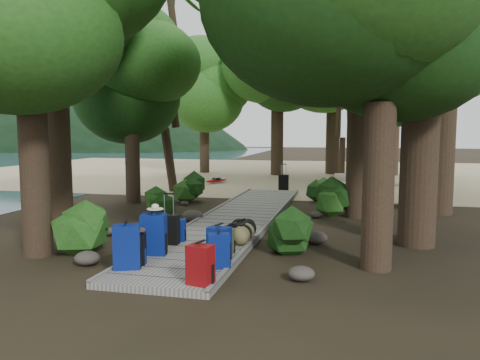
% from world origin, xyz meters
% --- Properties ---
extents(ground, '(120.00, 120.00, 0.00)m').
position_xyz_m(ground, '(0.00, 0.00, 0.00)').
color(ground, '#2C2316').
rests_on(ground, ground).
extents(sand_beach, '(40.00, 22.00, 0.02)m').
position_xyz_m(sand_beach, '(0.00, 16.00, 0.01)').
color(sand_beach, tan).
rests_on(sand_beach, ground).
extents(distant_hill, '(32.00, 16.00, 12.00)m').
position_xyz_m(distant_hill, '(-40.00, 48.00, 0.00)').
color(distant_hill, black).
rests_on(distant_hill, ground).
extents(boardwalk, '(2.00, 12.00, 0.12)m').
position_xyz_m(boardwalk, '(0.00, 1.00, 0.06)').
color(boardwalk, gray).
rests_on(boardwalk, ground).
extents(backpack_left_a, '(0.53, 0.46, 0.84)m').
position_xyz_m(backpack_left_a, '(-0.72, -4.18, 0.54)').
color(backpack_left_a, navy).
rests_on(backpack_left_a, boardwalk).
extents(backpack_left_b, '(0.38, 0.32, 0.61)m').
position_xyz_m(backpack_left_b, '(-0.68, -3.92, 0.43)').
color(backpack_left_b, black).
rests_on(backpack_left_b, boardwalk).
extents(backpack_left_c, '(0.52, 0.42, 0.86)m').
position_xyz_m(backpack_left_c, '(-0.64, -3.22, 0.55)').
color(backpack_left_c, navy).
rests_on(backpack_left_c, boardwalk).
extents(backpack_left_d, '(0.38, 0.30, 0.52)m').
position_xyz_m(backpack_left_d, '(-0.61, -2.07, 0.38)').
color(backpack_left_d, navy).
rests_on(backpack_left_d, boardwalk).
extents(backpack_right_a, '(0.43, 0.35, 0.68)m').
position_xyz_m(backpack_right_a, '(0.77, -4.69, 0.46)').
color(backpack_right_a, '#810503').
rests_on(backpack_right_a, boardwalk).
extents(backpack_right_b, '(0.44, 0.37, 0.66)m').
position_xyz_m(backpack_right_b, '(0.80, -3.79, 0.45)').
color(backpack_right_b, navy).
rests_on(backpack_right_b, boardwalk).
extents(backpack_right_c, '(0.45, 0.36, 0.67)m').
position_xyz_m(backpack_right_c, '(0.67, -3.30, 0.45)').
color(backpack_right_c, navy).
rests_on(backpack_right_c, boardwalk).
extents(backpack_right_d, '(0.38, 0.30, 0.51)m').
position_xyz_m(backpack_right_d, '(0.65, -2.78, 0.38)').
color(backpack_right_d, '#3E411D').
rests_on(backpack_right_d, boardwalk).
extents(duffel_right_khaki, '(0.41, 0.57, 0.36)m').
position_xyz_m(duffel_right_khaki, '(0.78, -1.90, 0.30)').
color(duffel_right_khaki, olive).
rests_on(duffel_right_khaki, boardwalk).
extents(duffel_right_black, '(0.60, 0.73, 0.40)m').
position_xyz_m(duffel_right_black, '(0.68, -1.58, 0.32)').
color(duffel_right_black, black).
rests_on(duffel_right_black, boardwalk).
extents(suitcase_on_boardwalk, '(0.40, 0.22, 0.61)m').
position_xyz_m(suitcase_on_boardwalk, '(-0.66, -2.39, 0.43)').
color(suitcase_on_boardwalk, black).
rests_on(suitcase_on_boardwalk, boardwalk).
extents(lone_suitcase_on_sand, '(0.41, 0.24, 0.63)m').
position_xyz_m(lone_suitcase_on_sand, '(0.29, 7.86, 0.34)').
color(lone_suitcase_on_sand, black).
rests_on(lone_suitcase_on_sand, sand_beach).
extents(hat_brown, '(0.39, 0.39, 0.12)m').
position_xyz_m(hat_brown, '(-0.69, -3.95, 0.79)').
color(hat_brown, '#51351E').
rests_on(hat_brown, backpack_left_b).
extents(hat_white, '(0.32, 0.32, 0.11)m').
position_xyz_m(hat_white, '(-0.63, -3.16, 1.03)').
color(hat_white, silver).
rests_on(hat_white, backpack_left_c).
extents(kayak, '(1.85, 3.13, 0.31)m').
position_xyz_m(kayak, '(-3.15, 9.71, 0.18)').
color(kayak, '#A10D0F').
rests_on(kayak, sand_beach).
extents(sun_lounger, '(0.67, 1.81, 0.58)m').
position_xyz_m(sun_lounger, '(2.60, 9.17, 0.31)').
color(sun_lounger, silver).
rests_on(sun_lounger, sand_beach).
extents(tree_right_a, '(4.66, 4.66, 7.77)m').
position_xyz_m(tree_right_a, '(3.45, -2.83, 3.89)').
color(tree_right_a, black).
rests_on(tree_right_a, ground).
extents(tree_right_c, '(5.58, 5.58, 9.65)m').
position_xyz_m(tree_right_c, '(3.18, 2.34, 4.83)').
color(tree_right_c, black).
rests_on(tree_right_c, ground).
extents(tree_right_d, '(6.34, 6.34, 11.63)m').
position_xyz_m(tree_right_d, '(5.54, 3.44, 5.81)').
color(tree_right_d, black).
rests_on(tree_right_d, ground).
extents(tree_right_e, '(4.44, 4.44, 7.99)m').
position_xyz_m(tree_right_e, '(4.02, 7.17, 3.99)').
color(tree_right_e, black).
rests_on(tree_right_e, ground).
extents(tree_right_f, '(6.17, 6.17, 11.01)m').
position_xyz_m(tree_right_f, '(6.23, 9.31, 5.51)').
color(tree_right_f, black).
rests_on(tree_right_f, ground).
extents(tree_left_a, '(4.73, 4.73, 7.89)m').
position_xyz_m(tree_left_a, '(-3.04, -3.41, 3.95)').
color(tree_left_a, black).
rests_on(tree_left_a, ground).
extents(tree_left_b, '(5.59, 5.59, 10.05)m').
position_xyz_m(tree_left_b, '(-4.55, -0.46, 5.03)').
color(tree_left_b, black).
rests_on(tree_left_b, ground).
extents(tree_left_c, '(4.08, 4.08, 7.10)m').
position_xyz_m(tree_left_c, '(-4.30, 3.38, 3.55)').
color(tree_left_c, black).
rests_on(tree_left_c, ground).
extents(tree_back_a, '(5.71, 5.71, 9.89)m').
position_xyz_m(tree_back_a, '(-1.02, 14.54, 4.95)').
color(tree_back_a, black).
rests_on(tree_back_a, ground).
extents(tree_back_b, '(6.17, 6.17, 11.02)m').
position_xyz_m(tree_back_b, '(1.97, 15.97, 5.51)').
color(tree_back_b, black).
rests_on(tree_back_b, ground).
extents(tree_back_c, '(5.57, 5.57, 10.03)m').
position_xyz_m(tree_back_c, '(5.23, 15.86, 5.02)').
color(tree_back_c, black).
rests_on(tree_back_c, ground).
extents(tree_back_d, '(4.88, 4.88, 8.14)m').
position_xyz_m(tree_back_d, '(-5.44, 15.12, 4.07)').
color(tree_back_d, black).
rests_on(tree_back_d, ground).
extents(palm_right_a, '(4.66, 4.66, 7.95)m').
position_xyz_m(palm_right_a, '(3.34, 5.77, 3.98)').
color(palm_right_a, '#103B13').
rests_on(palm_right_a, ground).
extents(palm_right_b, '(3.86, 3.86, 7.46)m').
position_xyz_m(palm_right_b, '(4.63, 11.66, 3.73)').
color(palm_right_b, '#103B13').
rests_on(palm_right_b, ground).
extents(palm_right_c, '(4.03, 4.03, 6.42)m').
position_xyz_m(palm_right_c, '(2.79, 12.93, 3.21)').
color(palm_right_c, '#103B13').
rests_on(palm_right_c, ground).
extents(palm_left_a, '(4.89, 4.89, 7.78)m').
position_xyz_m(palm_left_a, '(-4.31, 6.42, 3.89)').
color(palm_left_a, '#103B13').
rests_on(palm_left_a, ground).
extents(rock_left_a, '(0.48, 0.43, 0.26)m').
position_xyz_m(rock_left_a, '(-1.72, -3.80, 0.13)').
color(rock_left_a, '#4C473F').
rests_on(rock_left_a, ground).
extents(rock_left_b, '(0.39, 0.36, 0.22)m').
position_xyz_m(rock_left_b, '(-2.60, -1.52, 0.11)').
color(rock_left_b, '#4C473F').
rests_on(rock_left_b, ground).
extents(rock_left_c, '(0.58, 0.52, 0.32)m').
position_xyz_m(rock_left_c, '(-1.20, 0.62, 0.16)').
color(rock_left_c, '#4C473F').
rests_on(rock_left_c, ground).
extents(rock_left_d, '(0.27, 0.24, 0.15)m').
position_xyz_m(rock_left_d, '(-2.36, 3.20, 0.07)').
color(rock_left_d, '#4C473F').
rests_on(rock_left_d, ground).
extents(rock_right_a, '(0.45, 0.40, 0.25)m').
position_xyz_m(rock_right_a, '(2.22, -3.80, 0.12)').
color(rock_right_a, '#4C473F').
rests_on(rock_right_a, ground).
extents(rock_right_b, '(0.51, 0.45, 0.28)m').
position_xyz_m(rock_right_b, '(2.27, -1.17, 0.14)').
color(rock_right_b, '#4C473F').
rests_on(rock_right_b, ground).
extents(rock_right_c, '(0.33, 0.30, 0.18)m').
position_xyz_m(rock_right_c, '(2.04, 1.92, 0.09)').
color(rock_right_c, '#4C473F').
rests_on(rock_right_c, ground).
extents(rock_right_d, '(0.61, 0.55, 0.34)m').
position_xyz_m(rock_right_d, '(3.11, 3.59, 0.17)').
color(rock_right_d, '#4C473F').
rests_on(rock_right_d, ground).
extents(shrub_left_a, '(1.23, 1.23, 1.11)m').
position_xyz_m(shrub_left_a, '(-2.23, -2.91, 0.55)').
color(shrub_left_a, '#1C4C17').
rests_on(shrub_left_a, ground).
extents(shrub_left_b, '(0.90, 0.90, 0.81)m').
position_xyz_m(shrub_left_b, '(-2.36, 1.25, 0.41)').
color(shrub_left_b, '#1C4C17').
rests_on(shrub_left_b, ground).
extents(shrub_left_c, '(1.03, 1.03, 0.93)m').
position_xyz_m(shrub_left_c, '(-2.47, 4.07, 0.46)').
color(shrub_left_c, '#1C4C17').
rests_on(shrub_left_c, ground).
extents(shrub_right_a, '(1.03, 1.03, 0.92)m').
position_xyz_m(shrub_right_a, '(1.97, -2.15, 0.46)').
color(shrub_right_a, '#1C4C17').
rests_on(shrub_right_a, ground).
extents(shrub_right_b, '(1.21, 1.21, 1.09)m').
position_xyz_m(shrub_right_b, '(2.58, 2.41, 0.55)').
color(shrub_right_b, '#1C4C17').
rests_on(shrub_right_b, ground).
extents(shrub_right_c, '(0.79, 0.79, 0.71)m').
position_xyz_m(shrub_right_c, '(2.02, 5.03, 0.35)').
color(shrub_right_c, '#1C4C17').
rests_on(shrub_right_c, ground).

